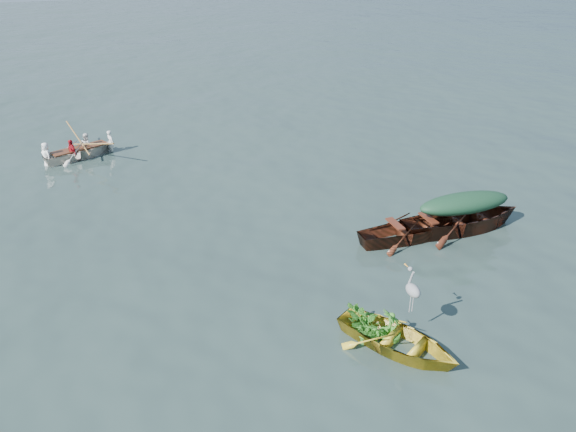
{
  "coord_description": "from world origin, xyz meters",
  "views": [
    {
      "loc": [
        -5.4,
        -8.35,
        6.9
      ],
      "look_at": [
        -0.68,
        3.62,
        0.5
      ],
      "focal_mm": 35.0,
      "sensor_mm": 36.0,
      "label": 1
    }
  ],
  "objects_px": {
    "open_wooden_boat": "(410,239)",
    "yellow_dinghy": "(396,349)",
    "green_tarp_boat": "(460,231)",
    "heron": "(412,297)",
    "rowed_boat": "(81,158)"
  },
  "relations": [
    {
      "from": "yellow_dinghy",
      "to": "heron",
      "type": "bearing_deg",
      "value": 5.19
    },
    {
      "from": "green_tarp_boat",
      "to": "rowed_boat",
      "type": "bearing_deg",
      "value": 46.94
    },
    {
      "from": "green_tarp_boat",
      "to": "rowed_boat",
      "type": "height_order",
      "value": "green_tarp_boat"
    },
    {
      "from": "green_tarp_boat",
      "to": "heron",
      "type": "xyz_separation_m",
      "value": [
        -3.6,
        -3.15,
        0.86
      ]
    },
    {
      "from": "open_wooden_boat",
      "to": "heron",
      "type": "relative_size",
      "value": 4.26
    },
    {
      "from": "open_wooden_boat",
      "to": "yellow_dinghy",
      "type": "bearing_deg",
      "value": 146.17
    },
    {
      "from": "yellow_dinghy",
      "to": "open_wooden_boat",
      "type": "xyz_separation_m",
      "value": [
        2.57,
        3.55,
        0.0
      ]
    },
    {
      "from": "yellow_dinghy",
      "to": "rowed_boat",
      "type": "xyz_separation_m",
      "value": [
        -4.88,
        12.83,
        0.0
      ]
    },
    {
      "from": "yellow_dinghy",
      "to": "open_wooden_boat",
      "type": "relative_size",
      "value": 0.76
    },
    {
      "from": "heron",
      "to": "rowed_boat",
      "type": "bearing_deg",
      "value": 83.43
    },
    {
      "from": "yellow_dinghy",
      "to": "rowed_boat",
      "type": "bearing_deg",
      "value": 81.18
    },
    {
      "from": "yellow_dinghy",
      "to": "heron",
      "type": "xyz_separation_m",
      "value": [
        0.45,
        0.32,
        0.86
      ]
    },
    {
      "from": "green_tarp_boat",
      "to": "yellow_dinghy",
      "type": "bearing_deg",
      "value": 133.86
    },
    {
      "from": "open_wooden_boat",
      "to": "rowed_boat",
      "type": "relative_size",
      "value": 1.12
    },
    {
      "from": "yellow_dinghy",
      "to": "heron",
      "type": "distance_m",
      "value": 1.02
    }
  ]
}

